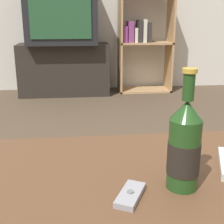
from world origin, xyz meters
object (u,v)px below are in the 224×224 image
object	(u,v)px
bookshelf	(142,39)
cell_phone	(130,195)
beer_bottle	(184,147)
television	(62,13)
tv_stand	(64,69)

from	to	relation	value
bookshelf	cell_phone	world-z (taller)	bookshelf
beer_bottle	cell_phone	size ratio (longest dim) A/B	2.50
television	bookshelf	world-z (taller)	television
beer_bottle	bookshelf	bearing A→B (deg)	80.59
television	beer_bottle	bearing A→B (deg)	-81.77
tv_stand	beer_bottle	world-z (taller)	beer_bottle
tv_stand	beer_bottle	bearing A→B (deg)	-81.78
bookshelf	beer_bottle	bearing A→B (deg)	-99.41
tv_stand	cell_phone	bearing A→B (deg)	-84.54
beer_bottle	cell_phone	world-z (taller)	beer_bottle
cell_phone	tv_stand	bearing A→B (deg)	122.04
tv_stand	bookshelf	xyz separation A→B (m)	(0.85, 0.05, 0.30)
tv_stand	beer_bottle	xyz separation A→B (m)	(0.39, -2.72, 0.26)
beer_bottle	tv_stand	bearing A→B (deg)	98.22
cell_phone	beer_bottle	bearing A→B (deg)	41.22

